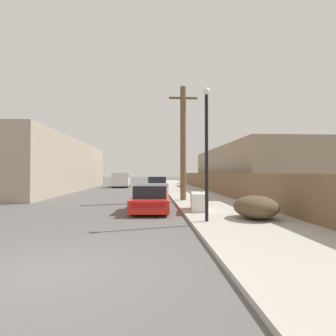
{
  "coord_description": "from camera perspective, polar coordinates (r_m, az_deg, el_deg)",
  "views": [
    {
      "loc": [
        1.83,
        -4.99,
        1.83
      ],
      "look_at": [
        2.89,
        11.87,
        2.13
      ],
      "focal_mm": 28.0,
      "sensor_mm": 36.0,
      "label": 1
    }
  ],
  "objects": [
    {
      "name": "ground_plane",
      "position": [
        5.62,
        -23.86,
        -19.94
      ],
      "size": [
        220.0,
        220.0,
        0.0
      ],
      "primitive_type": "plane",
      "color": "#595654"
    },
    {
      "name": "sidewalk_curb",
      "position": [
        28.76,
        3.36,
        -4.55
      ],
      "size": [
        4.2,
        63.0,
        0.12
      ],
      "primitive_type": "cube",
      "color": "#ADA89E",
      "rests_on": "ground"
    },
    {
      "name": "discarded_fridge",
      "position": [
        12.19,
        6.7,
        -7.22
      ],
      "size": [
        0.88,
        1.72,
        0.81
      ],
      "rotation": [
        0.0,
        0.0,
        -0.11
      ],
      "color": "white",
      "rests_on": "sidewalk_curb"
    },
    {
      "name": "parked_sports_car_red",
      "position": [
        12.82,
        -3.69,
        -6.69
      ],
      "size": [
        1.93,
        4.73,
        1.25
      ],
      "rotation": [
        0.0,
        0.0,
        -0.05
      ],
      "color": "red",
      "rests_on": "ground"
    },
    {
      "name": "car_parked_mid",
      "position": [
        25.09,
        -2.59,
        -3.67
      ],
      "size": [
        2.13,
        4.2,
        1.45
      ],
      "rotation": [
        0.0,
        0.0,
        0.06
      ],
      "color": "silver",
      "rests_on": "ground"
    },
    {
      "name": "pickup_truck",
      "position": [
        33.59,
        -10.16,
        -2.58
      ],
      "size": [
        2.16,
        5.41,
        1.82
      ],
      "rotation": [
        0.0,
        0.0,
        3.18
      ],
      "color": "silver",
      "rests_on": "ground"
    },
    {
      "name": "utility_pole",
      "position": [
        16.57,
        3.31,
        5.68
      ],
      "size": [
        1.8,
        0.36,
        7.14
      ],
      "color": "brown",
      "rests_on": "sidewalk_curb"
    },
    {
      "name": "street_lamp",
      "position": [
        9.39,
        8.38,
        5.28
      ],
      "size": [
        0.26,
        0.26,
        4.73
      ],
      "color": "black",
      "rests_on": "sidewalk_curb"
    },
    {
      "name": "brush_pile",
      "position": [
        10.39,
        18.59,
        -8.06
      ],
      "size": [
        1.61,
        1.85,
        0.86
      ],
      "color": "brown",
      "rests_on": "sidewalk_curb"
    },
    {
      "name": "wooden_fence",
      "position": [
        24.83,
        9.03,
        -3.02
      ],
      "size": [
        0.08,
        38.14,
        1.68
      ],
      "primitive_type": "cube",
      "color": "brown",
      "rests_on": "sidewalk_curb"
    },
    {
      "name": "building_left_block",
      "position": [
        29.46,
        -24.81,
        0.38
      ],
      "size": [
        7.0,
        23.04,
        5.01
      ],
      "primitive_type": "cube",
      "color": "tan",
      "rests_on": "ground"
    },
    {
      "name": "building_right_house",
      "position": [
        27.88,
        16.21,
        -0.29
      ],
      "size": [
        6.0,
        19.66,
        4.33
      ],
      "primitive_type": "cube",
      "color": "gray",
      "rests_on": "ground"
    },
    {
      "name": "pedestrian",
      "position": [
        25.27,
        3.54,
        -2.77
      ],
      "size": [
        0.34,
        0.34,
        1.81
      ],
      "color": "#282D42",
      "rests_on": "sidewalk_curb"
    }
  ]
}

